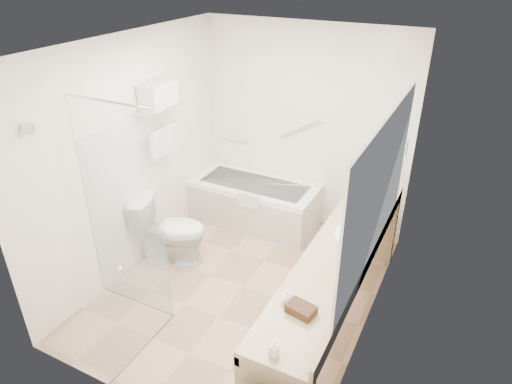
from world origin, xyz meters
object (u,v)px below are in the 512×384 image
at_px(vanity_counter, 336,274).
at_px(amenity_basket, 301,309).
at_px(bathtub, 254,202).
at_px(water_bottle_left, 381,186).
at_px(toilet, 171,230).

xyz_separation_m(vanity_counter, amenity_basket, (-0.02, -0.81, 0.24)).
height_order(vanity_counter, amenity_basket, vanity_counter).
relative_size(bathtub, water_bottle_left, 7.16).
distance_m(vanity_counter, water_bottle_left, 1.29).
height_order(bathtub, vanity_counter, vanity_counter).
bearing_deg(bathtub, vanity_counter, -42.35).
bearing_deg(water_bottle_left, vanity_counter, -92.92).
relative_size(toilet, amenity_basket, 3.96).
xyz_separation_m(toilet, amenity_basket, (1.96, -1.02, 0.49)).
height_order(toilet, amenity_basket, amenity_basket).
relative_size(toilet, water_bottle_left, 3.62).
relative_size(vanity_counter, toilet, 3.34).
xyz_separation_m(bathtub, water_bottle_left, (1.59, -0.14, 0.68)).
distance_m(bathtub, amenity_basket, 2.73).
bearing_deg(amenity_basket, bathtub, 124.40).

